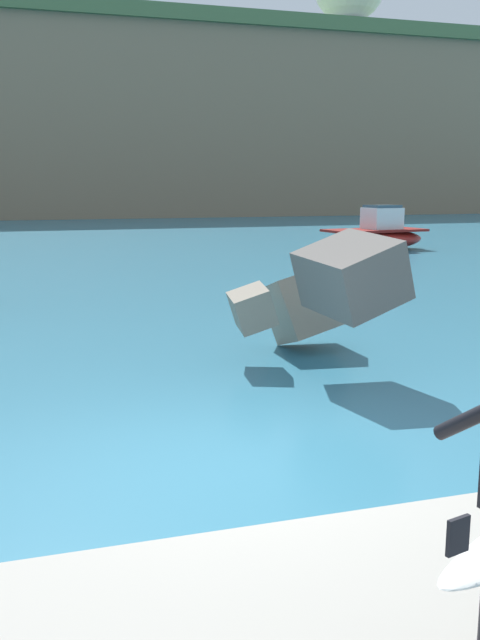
# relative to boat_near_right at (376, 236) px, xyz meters

# --- Properties ---
(ground_plane) EXTENTS (400.00, 400.00, 0.00)m
(ground_plane) POSITION_rel_boat_near_right_xyz_m (-12.68, -21.02, -0.63)
(ground_plane) COLOR #2D6B84
(breakwater_jetty) EXTENTS (31.99, 7.15, 2.99)m
(breakwater_jetty) POSITION_rel_boat_near_right_xyz_m (-14.61, -19.02, 0.67)
(breakwater_jetty) COLOR #3D3A38
(breakwater_jetty) RESTS_ON ground
(boat_near_right) EXTENTS (4.97, 2.68, 1.93)m
(boat_near_right) POSITION_rel_boat_near_right_xyz_m (0.00, 0.00, 0.00)
(boat_near_right) COLOR maroon
(boat_near_right) RESTS_ON ground
(headland_bluff) EXTENTS (81.93, 43.71, 16.90)m
(headland_bluff) POSITION_rel_boat_near_right_xyz_m (-4.29, 52.70, 7.85)
(headland_bluff) COLOR #847056
(headland_bluff) RESTS_ON ground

